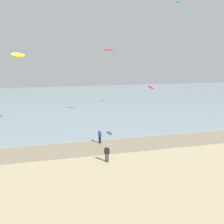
% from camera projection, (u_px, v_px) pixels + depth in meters
% --- Properties ---
extents(wet_sand_strip, '(120.00, 5.36, 0.01)m').
position_uv_depth(wet_sand_strip, '(60.00, 150.00, 29.49)').
color(wet_sand_strip, gray).
rests_on(wet_sand_strip, ground).
extents(sea, '(160.00, 70.00, 0.10)m').
position_uv_depth(sea, '(49.00, 101.00, 65.10)').
color(sea, '#7F939E').
rests_on(sea, ground).
extents(person_by_waterline, '(0.50, 0.38, 1.71)m').
position_uv_depth(person_by_waterline, '(107.00, 153.00, 26.03)').
color(person_by_waterline, '#232328').
rests_on(person_by_waterline, ground).
extents(person_left_flank, '(0.38, 0.49, 1.71)m').
position_uv_depth(person_left_flank, '(100.00, 136.00, 31.91)').
color(person_left_flank, '#232328').
rests_on(person_left_flank, ground).
extents(kite_aloft_0, '(2.60, 3.74, 1.02)m').
position_uv_depth(kite_aloft_0, '(18.00, 55.00, 36.08)').
color(kite_aloft_0, yellow).
extents(kite_aloft_2, '(2.18, 1.09, 0.36)m').
position_uv_depth(kite_aloft_2, '(109.00, 49.00, 44.93)').
color(kite_aloft_2, red).
extents(kite_aloft_4, '(1.85, 1.76, 0.41)m').
position_uv_depth(kite_aloft_4, '(178.00, 2.00, 45.91)').
color(kite_aloft_4, green).
extents(kite_aloft_5, '(0.85, 1.95, 0.53)m').
position_uv_depth(kite_aloft_5, '(151.00, 87.00, 29.72)').
color(kite_aloft_5, '#E54C99').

